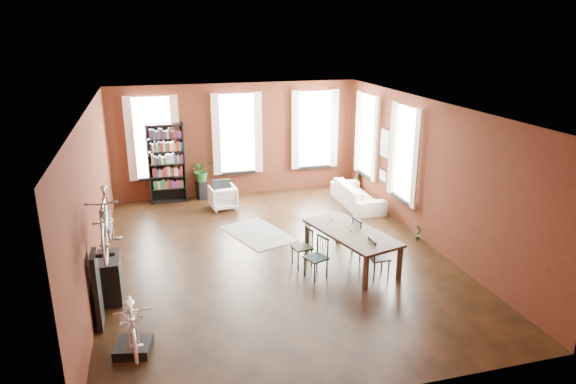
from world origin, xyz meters
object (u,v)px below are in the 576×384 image
object	(u,v)px
dining_chair_a	(316,258)
white_armchair	(223,196)
dining_table	(351,248)
console_table	(110,278)
plant_stand	(202,190)
bike_trainer	(134,347)
dining_chair_b	(302,247)
dining_chair_d	(363,237)
bicycle_floor	(130,299)
dining_chair_c	(379,257)
cream_sofa	(357,191)
bookshelf	(167,163)

from	to	relation	value
dining_chair_a	white_armchair	size ratio (longest dim) A/B	1.20
dining_table	console_table	world-z (taller)	console_table
plant_stand	bike_trainer	bearing A→B (deg)	-104.41
dining_chair_b	console_table	size ratio (longest dim) A/B	1.00
dining_chair_d	bicycle_floor	size ratio (longest dim) A/B	0.59
dining_chair_d	white_armchair	bearing A→B (deg)	25.10
dining_chair_c	console_table	bearing A→B (deg)	84.38
dining_chair_b	plant_stand	bearing A→B (deg)	-170.67
cream_sofa	bicycle_floor	xyz separation A→B (m)	(-5.80, -5.28, 0.49)
dining_chair_d	bookshelf	world-z (taller)	bookshelf
console_table	dining_chair_c	bearing A→B (deg)	-5.63
dining_chair_c	dining_chair_a	bearing A→B (deg)	76.28
dining_chair_a	cream_sofa	distance (m)	4.42
dining_chair_b	white_armchair	world-z (taller)	dining_chair_b
dining_chair_b	white_armchair	size ratio (longest dim) A/B	1.16
dining_chair_a	bike_trainer	world-z (taller)	dining_chair_a
dining_table	plant_stand	bearing A→B (deg)	100.87
white_armchair	plant_stand	bearing A→B (deg)	-71.03
dining_chair_a	cream_sofa	world-z (taller)	dining_chair_a
dining_chair_b	plant_stand	xyz separation A→B (m)	(-1.51, 4.83, -0.14)
plant_stand	bookshelf	bearing A→B (deg)	180.00
plant_stand	dining_chair_c	bearing A→B (deg)	-63.71
dining_table	plant_stand	size ratio (longest dim) A/B	4.23
dining_chair_d	cream_sofa	size ratio (longest dim) A/B	0.42
dining_table	dining_chair_d	xyz separation A→B (m)	(0.40, 0.29, 0.07)
dining_chair_b	dining_chair_c	distance (m)	1.56
bookshelf	bicycle_floor	xyz separation A→B (m)	(-0.85, -6.98, -0.21)
dining_chair_a	white_armchair	bearing A→B (deg)	174.01
console_table	bicycle_floor	distance (m)	1.89
bike_trainer	bicycle_floor	xyz separation A→B (m)	(0.03, 0.01, 0.82)
console_table	bicycle_floor	size ratio (longest dim) A/B	0.54
bike_trainer	console_table	size ratio (longest dim) A/B	0.65
dining_chair_a	plant_stand	bearing A→B (deg)	175.98
dining_table	cream_sofa	xyz separation A→B (m)	(1.55, 3.36, 0.04)
dining_table	bike_trainer	world-z (taller)	dining_table
bookshelf	console_table	bearing A→B (deg)	-103.83
dining_table	cream_sofa	distance (m)	3.70
dining_chair_b	dining_chair_a	bearing A→B (deg)	2.78
bike_trainer	dining_chair_c	bearing A→B (deg)	15.67
dining_chair_a	white_armchair	world-z (taller)	dining_chair_a
dining_chair_c	dining_chair_d	distance (m)	0.92
dining_table	plant_stand	xyz separation A→B (m)	(-2.48, 5.06, -0.11)
cream_sofa	bicycle_floor	size ratio (longest dim) A/B	1.40
dining_chair_a	white_armchair	xyz separation A→B (m)	(-1.17, 4.43, -0.07)
plant_stand	dining_chair_d	bearing A→B (deg)	-58.87
console_table	bicycle_floor	xyz separation A→B (m)	(0.43, -1.78, 0.49)
dining_chair_d	bookshelf	xyz separation A→B (m)	(-3.80, 4.77, 0.66)
dining_chair_d	plant_stand	xyz separation A→B (m)	(-2.88, 4.77, -0.18)
bike_trainer	plant_stand	bearing A→B (deg)	75.59
white_armchair	bicycle_floor	distance (m)	6.43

